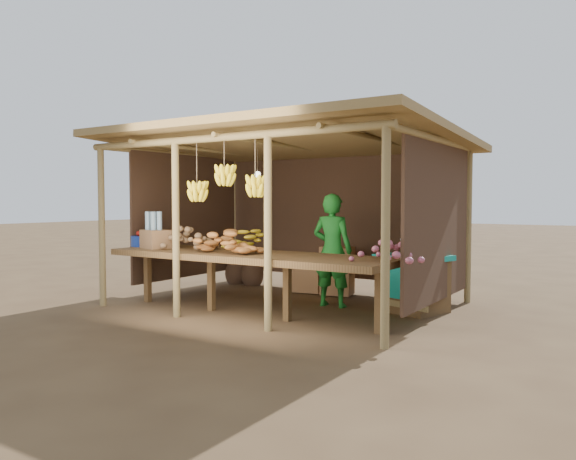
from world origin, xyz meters
The scene contains 13 objects.
ground centered at (0.00, 0.00, 0.00)m, with size 60.00×60.00×0.00m, color brown.
stall_structure centered at (0.01, 0.07, 1.92)m, with size 4.70×3.50×2.43m.
counter centered at (0.00, -0.95, 0.74)m, with size 3.90×1.05×0.80m.
potato_heap centered at (-0.97, -0.95, 0.98)m, with size 0.87×0.52×0.36m, color olive, non-canonical shape.
sweet_potato_heap centered at (-0.26, -1.05, 0.98)m, with size 0.94×0.57×0.36m, color #A16029, non-canonical shape.
onion_heap centered at (1.90, -0.95, 0.98)m, with size 0.80×0.48×0.36m, color #B95971, non-canonical shape.
banana_pile centered at (-0.28, -0.56, 0.98)m, with size 0.68×0.41×0.35m, color yellow, non-canonical shape.
tomato_basin centered at (-1.90, -0.88, 0.89)m, with size 0.43×0.43×0.23m.
bottle_box centered at (-1.51, -1.05, 1.00)m, with size 0.49×0.43×0.51m.
vendor centered at (0.61, 0.18, 0.78)m, with size 0.57×0.37×1.56m, color #1B7D26.
tarp_crate centered at (1.68, 0.43, 0.40)m, with size 1.00×0.93×0.98m.
carton_stack centered at (0.08, 1.01, 0.33)m, with size 1.03×0.45×0.74m.
burlap_sacks centered at (-1.66, 1.16, 0.23)m, with size 0.74×0.39×0.53m.
Camera 1 is at (4.26, -6.62, 1.46)m, focal length 35.00 mm.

